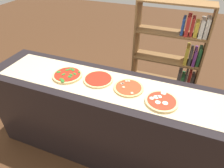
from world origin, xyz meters
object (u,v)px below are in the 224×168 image
at_px(pizza_spinach_0, 68,75).
at_px(pizza_mushroom_2, 128,88).
at_px(pizza_plain_1, 98,79).
at_px(bookshelf, 176,62).
at_px(pizza_mozzarella_3, 161,101).

bearing_deg(pizza_spinach_0, pizza_mushroom_2, 2.44).
relative_size(pizza_plain_1, bookshelf, 0.19).
height_order(pizza_plain_1, bookshelf, bookshelf).
bearing_deg(pizza_plain_1, pizza_spinach_0, -171.01).
distance_m(pizza_plain_1, pizza_mozzarella_3, 0.59).
height_order(pizza_plain_1, pizza_mushroom_2, pizza_mushroom_2).
bearing_deg(pizza_spinach_0, pizza_mozzarella_3, -3.48).
bearing_deg(bookshelf, pizza_spinach_0, -130.35).
bearing_deg(bookshelf, pizza_plain_1, -120.89).
bearing_deg(pizza_plain_1, pizza_mushroom_2, -4.18).
distance_m(pizza_spinach_0, pizza_mushroom_2, 0.58).
relative_size(pizza_mushroom_2, pizza_mozzarella_3, 0.99).
height_order(pizza_mozzarella_3, bookshelf, bookshelf).
distance_m(pizza_mushroom_2, bookshelf, 1.10).
bearing_deg(pizza_plain_1, pizza_mozzarella_3, -9.67).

